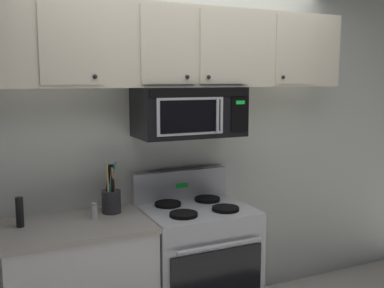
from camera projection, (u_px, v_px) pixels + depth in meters
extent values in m
cube|color=silver|center=(176.00, 139.00, 3.46)|extent=(5.20, 0.10, 2.70)
cube|color=#B7BABF|center=(196.00, 268.00, 3.26)|extent=(0.76, 0.64, 0.90)
cube|color=black|center=(217.00, 288.00, 2.97)|extent=(0.67, 0.01, 0.52)
cylinder|color=#B7BABF|center=(220.00, 246.00, 2.90)|extent=(0.61, 0.03, 0.03)
cube|color=#B7BABF|center=(180.00, 184.00, 3.43)|extent=(0.76, 0.07, 0.22)
cube|color=#19D83F|center=(182.00, 185.00, 3.40)|extent=(0.10, 0.00, 0.04)
cylinder|color=black|center=(184.00, 214.00, 3.00)|extent=(0.19, 0.19, 0.02)
cylinder|color=black|center=(226.00, 209.00, 3.13)|extent=(0.19, 0.19, 0.02)
cylinder|color=black|center=(168.00, 204.00, 3.25)|extent=(0.19, 0.19, 0.02)
cylinder|color=black|center=(207.00, 199.00, 3.38)|extent=(0.19, 0.19, 0.02)
cube|color=black|center=(189.00, 112.00, 3.21)|extent=(0.76, 0.39, 0.35)
cube|color=black|center=(201.00, 93.00, 3.01)|extent=(0.73, 0.01, 0.06)
cube|color=#B7BABF|center=(191.00, 116.00, 3.00)|extent=(0.49, 0.01, 0.25)
cube|color=black|center=(191.00, 116.00, 3.00)|extent=(0.44, 0.01, 0.22)
cube|color=black|center=(240.00, 114.00, 3.16)|extent=(0.14, 0.01, 0.25)
cube|color=#19D83F|center=(240.00, 102.00, 3.14)|extent=(0.07, 0.00, 0.03)
cylinder|color=#B7BABF|center=(218.00, 116.00, 3.06)|extent=(0.02, 0.02, 0.23)
cube|color=beige|center=(187.00, 48.00, 3.17)|extent=(2.50, 0.33, 0.55)
cube|color=beige|center=(72.00, 42.00, 2.67)|extent=(0.38, 0.01, 0.51)
sphere|color=black|center=(95.00, 77.00, 2.74)|extent=(0.03, 0.03, 0.03)
cube|color=beige|center=(168.00, 45.00, 2.93)|extent=(0.38, 0.01, 0.51)
sphere|color=black|center=(187.00, 77.00, 3.00)|extent=(0.03, 0.03, 0.03)
cube|color=beige|center=(225.00, 47.00, 3.11)|extent=(0.38, 0.01, 0.51)
sphere|color=black|center=(209.00, 77.00, 3.07)|extent=(0.03, 0.03, 0.03)
cube|color=beige|center=(297.00, 50.00, 3.37)|extent=(0.38, 0.01, 0.51)
sphere|color=black|center=(283.00, 77.00, 3.33)|extent=(0.03, 0.03, 0.03)
cube|color=#9E998E|center=(76.00, 226.00, 2.85)|extent=(0.93, 0.65, 0.03)
cylinder|color=#2D2D33|center=(111.00, 202.00, 3.07)|extent=(0.13, 0.13, 0.15)
cylinder|color=black|center=(108.00, 183.00, 3.06)|extent=(0.05, 0.03, 0.25)
cylinder|color=black|center=(113.00, 183.00, 3.04)|extent=(0.03, 0.06, 0.26)
cylinder|color=silver|center=(111.00, 185.00, 3.06)|extent=(0.02, 0.07, 0.22)
cylinder|color=olive|center=(114.00, 184.00, 3.04)|extent=(0.04, 0.03, 0.23)
cylinder|color=tan|center=(108.00, 183.00, 3.03)|extent=(0.02, 0.05, 0.26)
cylinder|color=teal|center=(112.00, 182.00, 3.05)|extent=(0.08, 0.03, 0.27)
cylinder|color=white|center=(94.00, 212.00, 2.95)|extent=(0.04, 0.04, 0.09)
cylinder|color=#B7BABF|center=(94.00, 204.00, 2.94)|extent=(0.04, 0.04, 0.02)
cylinder|color=black|center=(20.00, 212.00, 2.77)|extent=(0.05, 0.05, 0.19)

